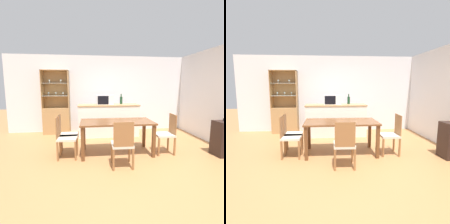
% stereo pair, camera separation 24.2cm
% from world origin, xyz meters
% --- Properties ---
extents(ground_plane, '(18.00, 18.00, 0.00)m').
position_xyz_m(ground_plane, '(0.00, 0.00, 0.00)').
color(ground_plane, '#B27A47').
extents(wall_back, '(6.80, 0.06, 2.55)m').
position_xyz_m(wall_back, '(0.00, 2.63, 1.27)').
color(wall_back, silver).
rests_on(wall_back, ground_plane).
extents(kitchen_counter, '(1.86, 0.59, 0.98)m').
position_xyz_m(kitchen_counter, '(-0.13, 1.92, 0.49)').
color(kitchen_counter, white).
rests_on(kitchen_counter, ground_plane).
extents(display_cabinet, '(0.84, 0.39, 2.04)m').
position_xyz_m(display_cabinet, '(-1.79, 2.42, 0.58)').
color(display_cabinet, tan).
rests_on(display_cabinet, ground_plane).
extents(dining_table, '(1.63, 0.82, 0.75)m').
position_xyz_m(dining_table, '(-0.11, 0.43, 0.65)').
color(dining_table, brown).
rests_on(dining_table, ground_plane).
extents(dining_chair_side_left_far, '(0.42, 0.42, 0.91)m').
position_xyz_m(dining_chair_side_left_far, '(-1.24, 0.55, 0.45)').
color(dining_chair_side_left_far, beige).
rests_on(dining_chair_side_left_far, ground_plane).
extents(dining_chair_side_right_near, '(0.42, 0.42, 0.91)m').
position_xyz_m(dining_chair_side_right_near, '(1.03, 0.30, 0.45)').
color(dining_chair_side_right_near, beige).
rests_on(dining_chair_side_right_near, ground_plane).
extents(dining_chair_side_left_near, '(0.41, 0.41, 0.91)m').
position_xyz_m(dining_chair_side_left_near, '(-1.24, 0.31, 0.45)').
color(dining_chair_side_left_near, beige).
rests_on(dining_chair_side_left_near, ground_plane).
extents(dining_chair_head_near, '(0.41, 0.41, 0.91)m').
position_xyz_m(dining_chair_head_near, '(-0.11, -0.30, 0.45)').
color(dining_chair_head_near, beige).
rests_on(dining_chair_head_near, ground_plane).
extents(microwave, '(0.51, 0.33, 0.29)m').
position_xyz_m(microwave, '(-0.24, 1.95, 1.13)').
color(microwave, silver).
rests_on(microwave, kitchen_counter).
extents(wine_bottle, '(0.08, 0.08, 0.32)m').
position_xyz_m(wine_bottle, '(0.28, 2.05, 1.11)').
color(wine_bottle, '#193D23').
rests_on(wine_bottle, kitchen_counter).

